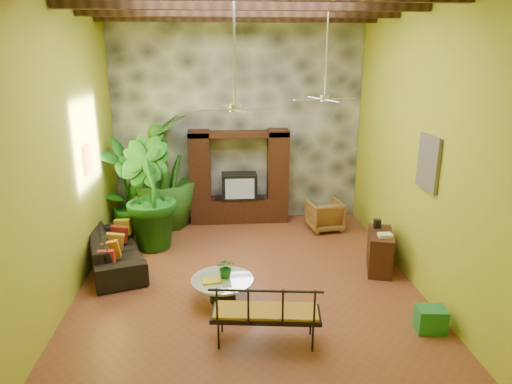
{
  "coord_description": "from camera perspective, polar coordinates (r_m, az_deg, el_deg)",
  "views": [
    {
      "loc": [
        -0.45,
        -7.66,
        3.98
      ],
      "look_at": [
        0.18,
        0.2,
        1.63
      ],
      "focal_mm": 32.0,
      "sensor_mm": 36.0,
      "label": 1
    }
  ],
  "objects": [
    {
      "name": "ground",
      "position": [
        8.64,
        -1.1,
        -10.8
      ],
      "size": [
        7.0,
        7.0,
        0.0
      ],
      "primitive_type": "plane",
      "color": "brown",
      "rests_on": "ground"
    },
    {
      "name": "back_wall",
      "position": [
        11.27,
        -2.27,
        9.06
      ],
      "size": [
        6.0,
        0.02,
        5.0
      ],
      "primitive_type": "cube",
      "color": "gold",
      "rests_on": "ground"
    },
    {
      "name": "left_wall",
      "position": [
        8.21,
        -22.68,
        4.94
      ],
      "size": [
        0.02,
        7.0,
        5.0
      ],
      "primitive_type": "cube",
      "color": "gold",
      "rests_on": "ground"
    },
    {
      "name": "right_wall",
      "position": [
        8.53,
        19.46,
        5.68
      ],
      "size": [
        0.02,
        7.0,
        5.0
      ],
      "primitive_type": "cube",
      "color": "gold",
      "rests_on": "ground"
    },
    {
      "name": "stone_accent_wall",
      "position": [
        11.21,
        -2.26,
        9.02
      ],
      "size": [
        5.98,
        0.1,
        4.98
      ],
      "primitive_type": "cube",
      "color": "#3C3E44",
      "rests_on": "ground"
    },
    {
      "name": "ceiling_beams",
      "position": [
        7.71,
        -1.31,
        22.56
      ],
      "size": [
        5.95,
        5.36,
        0.22
      ],
      "color": "#351F11",
      "rests_on": "ceiling"
    },
    {
      "name": "entertainment_center",
      "position": [
        11.22,
        -2.11,
        1.02
      ],
      "size": [
        2.4,
        0.55,
        2.3
      ],
      "color": "black",
      "rests_on": "ground"
    },
    {
      "name": "ceiling_fan_front",
      "position": [
        7.29,
        -2.65,
        12.05
      ],
      "size": [
        1.28,
        1.28,
        1.86
      ],
      "color": "#BBBCC0",
      "rests_on": "ceiling"
    },
    {
      "name": "ceiling_fan_back",
      "position": [
        9.11,
        8.65,
        12.8
      ],
      "size": [
        1.28,
        1.28,
        1.86
      ],
      "color": "#BBBCC0",
      "rests_on": "ceiling"
    },
    {
      "name": "wall_art_mask",
      "position": [
        9.21,
        -20.33,
        3.8
      ],
      "size": [
        0.06,
        0.32,
        0.55
      ],
      "primitive_type": "cube",
      "color": "#BE7C16",
      "rests_on": "left_wall"
    },
    {
      "name": "wall_art_painting",
      "position": [
        8.02,
        20.75,
        3.43
      ],
      "size": [
        0.06,
        0.7,
        0.9
      ],
      "primitive_type": "cube",
      "color": "#285092",
      "rests_on": "right_wall"
    },
    {
      "name": "sofa",
      "position": [
        9.43,
        -17.16,
        -6.89
      ],
      "size": [
        1.56,
        2.49,
        0.68
      ],
      "primitive_type": "imported",
      "rotation": [
        0.0,
        0.0,
        1.88
      ],
      "color": "black",
      "rests_on": "ground"
    },
    {
      "name": "wicker_armchair",
      "position": [
        10.97,
        8.58,
        -2.89
      ],
      "size": [
        0.86,
        0.88,
        0.71
      ],
      "primitive_type": "imported",
      "rotation": [
        0.0,
        0.0,
        3.29
      ],
      "color": "olive",
      "rests_on": "ground"
    },
    {
      "name": "tall_plant_a",
      "position": [
        10.72,
        -15.93,
        0.52
      ],
      "size": [
        1.37,
        1.42,
        2.25
      ],
      "primitive_type": "imported",
      "rotation": [
        0.0,
        0.0,
        0.89
      ],
      "color": "#175917",
      "rests_on": "ground"
    },
    {
      "name": "tall_plant_b",
      "position": [
        9.9,
        -13.44,
        -0.25
      ],
      "size": [
        1.67,
        1.66,
        2.37
      ],
      "primitive_type": "imported",
      "rotation": [
        0.0,
        0.0,
        2.37
      ],
      "color": "#165618",
      "rests_on": "ground"
    },
    {
      "name": "tall_plant_c",
      "position": [
        11.05,
        -11.51,
        2.5
      ],
      "size": [
        1.59,
        1.59,
        2.7
      ],
      "primitive_type": "imported",
      "rotation": [
        0.0,
        0.0,
        4.77
      ],
      "color": "#245817",
      "rests_on": "ground"
    },
    {
      "name": "coffee_table",
      "position": [
        7.86,
        -4.22,
        -11.7
      ],
      "size": [
        1.05,
        1.05,
        0.4
      ],
      "rotation": [
        0.0,
        0.0,
        0.03
      ],
      "color": "black",
      "rests_on": "ground"
    },
    {
      "name": "centerpiece_plant",
      "position": [
        7.76,
        -3.75,
        -9.39
      ],
      "size": [
        0.34,
        0.3,
        0.36
      ],
      "primitive_type": "imported",
      "rotation": [
        0.0,
        0.0,
        0.05
      ],
      "color": "#1B661C",
      "rests_on": "coffee_table"
    },
    {
      "name": "yellow_tray",
      "position": [
        7.72,
        -5.6,
        -10.98
      ],
      "size": [
        0.35,
        0.28,
        0.03
      ],
      "primitive_type": "cube",
      "rotation": [
        0.0,
        0.0,
        0.19
      ],
      "color": "yellow",
      "rests_on": "coffee_table"
    },
    {
      "name": "iron_bench",
      "position": [
        6.63,
        1.31,
        -14.71
      ],
      "size": [
        1.61,
        0.75,
        0.57
      ],
      "rotation": [
        0.0,
        0.0,
        -0.12
      ],
      "color": "black",
      "rests_on": "ground"
    },
    {
      "name": "side_console",
      "position": [
        9.15,
        15.21,
        -7.15
      ],
      "size": [
        0.68,
        1.04,
        0.77
      ],
      "primitive_type": "cube",
      "rotation": [
        0.0,
        0.0,
        -0.28
      ],
      "color": "#351610",
      "rests_on": "ground"
    },
    {
      "name": "green_bin",
      "position": [
        7.58,
        21.0,
        -14.64
      ],
      "size": [
        0.46,
        0.36,
        0.37
      ],
      "primitive_type": "cube",
      "rotation": [
        0.0,
        0.0,
        -0.11
      ],
      "color": "#1C6C36",
      "rests_on": "ground"
    }
  ]
}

